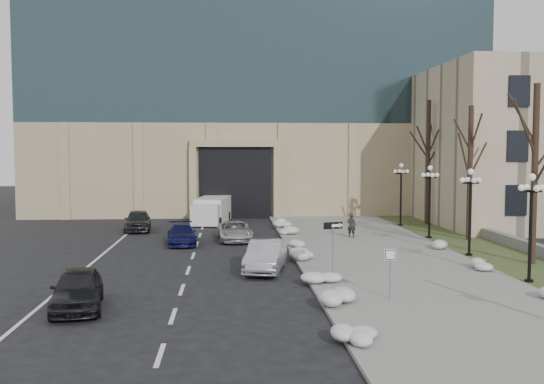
% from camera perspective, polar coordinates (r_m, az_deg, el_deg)
% --- Properties ---
extents(ground, '(160.00, 160.00, 0.00)m').
position_cam_1_polar(ground, '(20.18, 9.34, -12.64)').
color(ground, black).
rests_on(ground, ground).
extents(sidewalk, '(9.00, 40.00, 0.12)m').
position_cam_1_polar(sidewalk, '(34.25, 9.59, -5.64)').
color(sidewalk, gray).
rests_on(sidewalk, ground).
extents(curb, '(0.30, 40.00, 0.14)m').
position_cam_1_polar(curb, '(33.48, 2.05, -5.79)').
color(curb, gray).
rests_on(curb, ground).
extents(grass_strip, '(4.00, 40.00, 0.10)m').
position_cam_1_polar(grass_strip, '(36.33, 19.65, -5.28)').
color(grass_strip, '#344221').
rests_on(grass_strip, ground).
extents(stone_wall, '(0.50, 30.00, 0.70)m').
position_cam_1_polar(stone_wall, '(38.91, 21.17, -4.26)').
color(stone_wall, slate).
rests_on(stone_wall, ground).
extents(office_tower, '(40.00, 24.70, 36.00)m').
position_cam_1_polar(office_tower, '(63.72, -1.81, 15.53)').
color(office_tower, tan).
rests_on(office_tower, ground).
extents(car_a, '(2.46, 4.58, 1.48)m').
position_cam_1_polar(car_a, '(23.23, -17.85, -8.67)').
color(car_a, black).
rests_on(car_a, ground).
extents(car_b, '(2.42, 4.69, 1.47)m').
position_cam_1_polar(car_b, '(28.81, -0.60, -6.04)').
color(car_b, '#ACAEB4').
rests_on(car_b, ground).
extents(car_c, '(2.15, 4.38, 1.23)m').
position_cam_1_polar(car_c, '(37.42, -8.51, -3.95)').
color(car_c, '#171950').
rests_on(car_c, ground).
extents(car_d, '(2.32, 4.55, 1.23)m').
position_cam_1_polar(car_d, '(38.45, -3.52, -3.69)').
color(car_d, silver).
rests_on(car_d, ground).
extents(car_e, '(2.21, 4.53, 1.49)m').
position_cam_1_polar(car_e, '(44.08, -12.51, -2.63)').
color(car_e, '#2A2B2F').
rests_on(car_e, ground).
extents(pedestrian, '(0.66, 0.56, 1.54)m').
position_cam_1_polar(pedestrian, '(39.35, 7.48, -3.14)').
color(pedestrian, black).
rests_on(pedestrian, sidewalk).
extents(box_truck, '(3.06, 6.44, 1.96)m').
position_cam_1_polar(box_truck, '(47.98, -5.70, -1.77)').
color(box_truck, silver).
rests_on(box_truck, ground).
extents(one_way_sign, '(0.96, 0.40, 2.57)m').
position_cam_1_polar(one_way_sign, '(27.02, 6.06, -3.77)').
color(one_way_sign, slate).
rests_on(one_way_sign, ground).
extents(keep_sign, '(0.44, 0.10, 2.03)m').
position_cam_1_polar(keep_sign, '(23.40, 11.05, -6.59)').
color(keep_sign, slate).
rests_on(keep_sign, ground).
extents(snow_clump_a, '(1.10, 1.60, 0.36)m').
position_cam_1_polar(snow_clump_a, '(18.47, 7.97, -13.23)').
color(snow_clump_a, silver).
rests_on(snow_clump_a, sidewalk).
extents(snow_clump_b, '(1.10, 1.60, 0.36)m').
position_cam_1_polar(snow_clump_b, '(22.82, 6.21, -9.87)').
color(snow_clump_b, silver).
rests_on(snow_clump_b, sidewalk).
extents(snow_clump_c, '(1.10, 1.60, 0.36)m').
position_cam_1_polar(snow_clump_c, '(26.44, 4.60, -7.93)').
color(snow_clump_c, silver).
rests_on(snow_clump_c, sidewalk).
extents(snow_clump_d, '(1.10, 1.60, 0.36)m').
position_cam_1_polar(snow_clump_d, '(31.29, 3.21, -6.06)').
color(snow_clump_d, silver).
rests_on(snow_clump_d, sidewalk).
extents(snow_clump_e, '(1.10, 1.60, 0.36)m').
position_cam_1_polar(snow_clump_e, '(35.05, 2.56, -4.97)').
color(snow_clump_e, silver).
rests_on(snow_clump_e, sidewalk).
extents(snow_clump_f, '(1.10, 1.60, 0.36)m').
position_cam_1_polar(snow_clump_f, '(40.09, 1.41, -3.83)').
color(snow_clump_f, silver).
rests_on(snow_clump_f, sidewalk).
extents(snow_clump_g, '(1.10, 1.60, 0.36)m').
position_cam_1_polar(snow_clump_g, '(44.27, 0.82, -3.09)').
color(snow_clump_g, silver).
rests_on(snow_clump_g, sidewalk).
extents(snow_clump_i, '(1.10, 1.60, 0.36)m').
position_cam_1_polar(snow_clump_i, '(30.54, 19.62, -6.53)').
color(snow_clump_i, silver).
rests_on(snow_clump_i, sidewalk).
extents(snow_clump_j, '(1.10, 1.60, 0.36)m').
position_cam_1_polar(snow_clump_j, '(35.97, 15.28, -4.87)').
color(snow_clump_j, silver).
rests_on(snow_clump_j, sidewalk).
extents(lamppost_a, '(1.18, 1.18, 4.76)m').
position_cam_1_polar(lamppost_a, '(28.06, 23.19, -1.82)').
color(lamppost_a, black).
rests_on(lamppost_a, ground).
extents(lamppost_b, '(1.18, 1.18, 4.76)m').
position_cam_1_polar(lamppost_b, '(33.94, 18.16, -0.74)').
color(lamppost_b, black).
rests_on(lamppost_b, ground).
extents(lamppost_c, '(1.18, 1.18, 4.76)m').
position_cam_1_polar(lamppost_c, '(40.01, 14.63, 0.02)').
color(lamppost_c, black).
rests_on(lamppost_c, ground).
extents(lamppost_d, '(1.18, 1.18, 4.76)m').
position_cam_1_polar(lamppost_d, '(46.20, 12.05, 0.58)').
color(lamppost_d, black).
rests_on(lamppost_d, ground).
extents(tree_near, '(3.20, 3.20, 9.00)m').
position_cam_1_polar(tree_near, '(32.49, 23.54, 3.79)').
color(tree_near, black).
rests_on(tree_near, ground).
extents(tree_mid, '(3.20, 3.20, 8.50)m').
position_cam_1_polar(tree_mid, '(39.76, 18.17, 3.43)').
color(tree_mid, black).
rests_on(tree_mid, ground).
extents(tree_far, '(3.20, 3.20, 9.50)m').
position_cam_1_polar(tree_far, '(47.26, 14.50, 4.35)').
color(tree_far, black).
rests_on(tree_far, ground).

